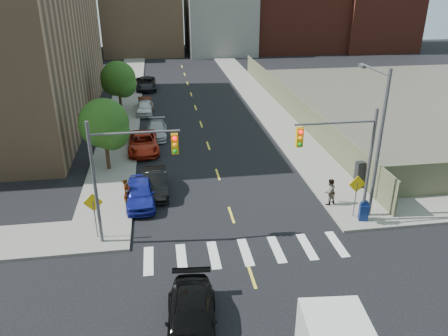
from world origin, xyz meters
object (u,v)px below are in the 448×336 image
object	(u,v)px
parked_car_black	(155,183)
parked_car_white	(145,107)
parked_car_blue	(140,193)
parked_car_silver	(157,130)
black_sedan	(191,319)
pedestrian_west	(127,193)
mailbox	(364,211)
pedestrian_east	(330,192)
parked_car_red	(143,143)
parked_car_grey	(146,84)
parked_car_maroon	(145,104)
payphone	(359,174)

from	to	relation	value
parked_car_black	parked_car_white	size ratio (longest dim) A/B	1.06
parked_car_blue	parked_car_silver	xyz separation A→B (m)	(1.15, 12.66, -0.12)
black_sedan	pedestrian_west	xyz separation A→B (m)	(-3.10, 11.21, 0.30)
parked_car_silver	parked_car_blue	bearing A→B (deg)	-93.71
parked_car_white	pedestrian_west	size ratio (longest dim) A/B	2.37
mailbox	pedestrian_west	size ratio (longest dim) A/B	0.72
parked_car_white	pedestrian_east	distance (m)	25.12
parked_car_black	parked_car_red	size ratio (longest dim) A/B	0.83
parked_car_blue	black_sedan	size ratio (longest dim) A/B	0.89
parked_car_grey	black_sedan	xyz separation A→B (m)	(2.30, -42.65, -0.03)
parked_car_grey	pedestrian_east	world-z (taller)	pedestrian_east
parked_car_black	parked_car_blue	bearing A→B (deg)	-125.77
parked_car_black	pedestrian_east	distance (m)	11.42
parked_car_silver	parked_car_maroon	xyz separation A→B (m)	(-1.15, 9.07, -0.00)
parked_car_blue	payphone	world-z (taller)	payphone
black_sedan	mailbox	size ratio (longest dim) A/B	3.93
parked_car_blue	parked_car_white	size ratio (longest dim) A/B	1.07
parked_car_black	pedestrian_west	bearing A→B (deg)	-136.16
pedestrian_east	black_sedan	bearing A→B (deg)	22.03
parked_car_white	mailbox	xyz separation A→B (m)	(13.09, -24.36, 0.06)
payphone	parked_car_silver	bearing A→B (deg)	130.70
parked_car_silver	mailbox	size ratio (longest dim) A/B	3.48
pedestrian_east	pedestrian_west	bearing A→B (deg)	-30.79
parked_car_silver	pedestrian_west	bearing A→B (deg)	-97.02
black_sedan	pedestrian_east	distance (m)	13.40
parked_car_maroon	pedestrian_west	distance (m)	22.13
parked_car_maroon	pedestrian_east	xyz separation A→B (m)	(11.80, -23.88, 0.37)
parked_car_white	parked_car_grey	xyz separation A→B (m)	(0.00, 11.02, 0.05)
parked_car_maroon	parked_car_red	bearing A→B (deg)	-94.96
parked_car_blue	parked_car_silver	size ratio (longest dim) A/B	1.00
parked_car_silver	black_sedan	distance (m)	24.28
parked_car_black	parked_car_white	xyz separation A→B (m)	(-0.95, 18.61, -0.01)
parked_car_black	black_sedan	world-z (taller)	black_sedan
parked_car_silver	parked_car_maroon	size ratio (longest dim) A/B	1.14
parked_car_red	payphone	distance (m)	17.44
parked_car_blue	parked_car_red	size ratio (longest dim) A/B	0.84
parked_car_silver	parked_car_grey	world-z (taller)	parked_car_grey
pedestrian_west	parked_car_maroon	bearing A→B (deg)	19.54
parked_car_black	parked_car_silver	bearing A→B (deg)	87.03
parked_car_silver	payphone	distance (m)	18.60
parked_car_red	parked_car_silver	xyz separation A→B (m)	(1.15, 3.36, -0.09)
parked_car_grey	pedestrian_east	distance (m)	35.23
parked_car_blue	black_sedan	distance (m)	11.82
parked_car_red	parked_car_black	bearing A→B (deg)	-86.14
black_sedan	pedestrian_west	distance (m)	11.64
pedestrian_west	pedestrian_east	xyz separation A→B (m)	(12.60, -1.77, -0.03)
parked_car_maroon	black_sedan	size ratio (longest dim) A/B	0.77
parked_car_grey	parked_car_black	bearing A→B (deg)	-90.12
payphone	pedestrian_west	bearing A→B (deg)	175.06
parked_car_silver	pedestrian_west	size ratio (longest dim) A/B	2.52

